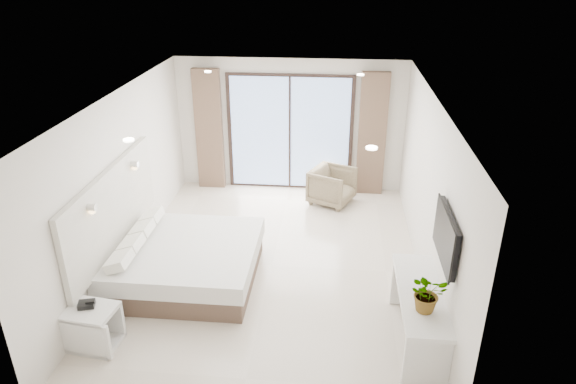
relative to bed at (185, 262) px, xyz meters
name	(u,v)px	position (x,y,z in m)	size (l,w,h in m)	color
ground	(272,265)	(1.25, 0.50, -0.31)	(6.20, 6.20, 0.00)	beige
room_shell	(263,157)	(1.05, 1.16, 1.27)	(4.62, 6.22, 2.72)	silver
bed	(185,262)	(0.00, 0.00, 0.00)	(2.11, 2.01, 0.73)	brown
nightstand	(93,327)	(-0.74, -1.53, -0.04)	(0.65, 0.56, 0.54)	white
phone	(86,304)	(-0.80, -1.48, 0.27)	(0.20, 0.15, 0.07)	black
console_desk	(419,305)	(3.29, -1.08, 0.26)	(0.54, 1.72, 0.77)	white
plant	(427,297)	(3.29, -1.44, 0.64)	(0.42, 0.47, 0.37)	#33662D
armchair	(332,184)	(2.15, 2.90, 0.08)	(0.77, 0.72, 0.79)	#807453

